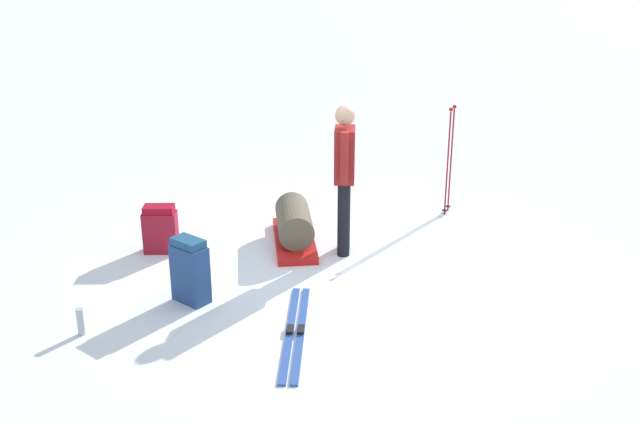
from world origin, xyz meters
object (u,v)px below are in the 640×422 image
(skier_standing, at_px, (344,172))
(gear_sled, at_px, (294,226))
(ski_pair_near, at_px, (295,332))
(ski_poles_planted_near, at_px, (450,155))
(backpack_bright, at_px, (190,271))
(backpack_large_dark, at_px, (160,229))
(thermos_bottle, at_px, (81,322))

(skier_standing, bearing_deg, gear_sled, -69.44)
(ski_pair_near, xyz_separation_m, gear_sled, (-1.48, -1.40, 0.21))
(ski_poles_planted_near, bearing_deg, skier_standing, -6.76)
(backpack_bright, relative_size, gear_sled, 0.55)
(ski_pair_near, distance_m, backpack_bright, 1.26)
(skier_standing, distance_m, gear_sled, 0.95)
(skier_standing, distance_m, backpack_large_dark, 2.19)
(skier_standing, bearing_deg, backpack_large_dark, -48.70)
(skier_standing, relative_size, ski_poles_planted_near, 1.21)
(ski_pair_near, distance_m, thermos_bottle, 1.95)
(backpack_bright, bearing_deg, ski_poles_planted_near, 171.20)
(backpack_bright, bearing_deg, skier_standing, 169.28)
(ski_poles_planted_near, relative_size, gear_sled, 1.16)
(backpack_bright, bearing_deg, ski_pair_near, 100.60)
(backpack_large_dark, relative_size, ski_poles_planted_near, 0.39)
(backpack_bright, height_order, gear_sled, backpack_bright)
(ski_pair_near, relative_size, gear_sled, 1.18)
(ski_pair_near, height_order, gear_sled, gear_sled)
(backpack_large_dark, bearing_deg, ski_poles_planted_near, 150.89)
(ski_pair_near, xyz_separation_m, backpack_bright, (0.22, -1.20, 0.31))
(skier_standing, height_order, backpack_large_dark, skier_standing)
(gear_sled, bearing_deg, thermos_bottle, -0.77)
(ski_pair_near, relative_size, backpack_bright, 2.15)
(ski_pair_near, bearing_deg, thermos_bottle, -47.77)
(ski_pair_near, height_order, ski_poles_planted_near, ski_poles_planted_near)
(skier_standing, height_order, ski_pair_near, skier_standing)
(thermos_bottle, bearing_deg, skier_standing, 168.58)
(backpack_large_dark, bearing_deg, gear_sled, 139.42)
(skier_standing, distance_m, ski_pair_near, 2.11)
(gear_sled, height_order, thermos_bottle, gear_sled)
(backpack_bright, relative_size, ski_poles_planted_near, 0.48)
(ski_poles_planted_near, xyz_separation_m, thermos_bottle, (4.82, -0.82, -0.65))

